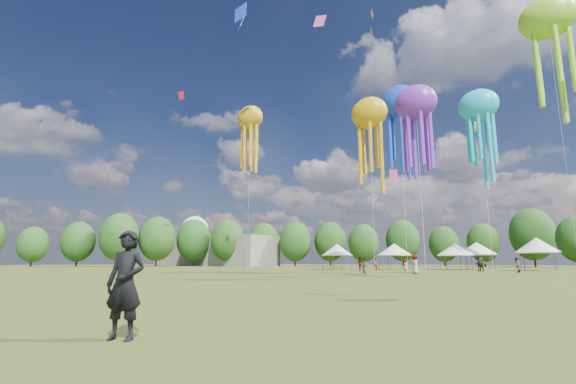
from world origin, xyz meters
The scene contains 10 objects.
ground centered at (0.00, 0.00, 0.00)m, with size 300.00×300.00×0.00m, color #384416.
observer_main centered at (8.37, -2.95, 0.85)m, with size 0.62×0.41×1.70m, color black.
spectator_near centered at (-4.15, 31.22, 0.78)m, with size 0.76×0.59×1.56m, color gray.
spectators_far centered at (0.17, 44.00, 0.88)m, with size 20.04×18.75×1.89m.
festival_tents centered at (-3.21, 55.06, 3.16)m, with size 33.65×11.66×4.43m.
show_kites centered at (1.00, 39.21, 21.11)m, with size 44.08×28.43×32.60m.
small_kites centered at (1.09, 41.05, 30.81)m, with size 80.16×69.22×43.85m.
treeline centered at (-3.87, 62.51, 6.54)m, with size 201.57×95.24×13.43m.
hangar centered at (-72.00, 72.00, 4.00)m, with size 40.00×12.00×8.00m, color gray.
radome centered at (-88.00, 78.00, 9.99)m, with size 9.00×9.00×16.00m.
Camera 1 is at (14.26, -6.47, 1.20)m, focal length 24.38 mm.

